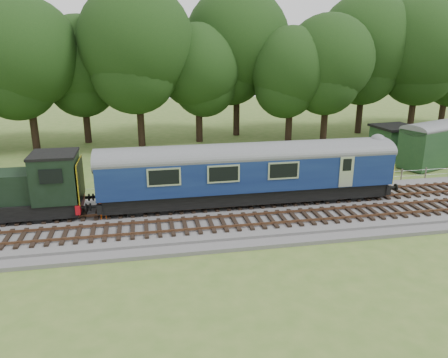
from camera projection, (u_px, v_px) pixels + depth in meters
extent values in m
plane|color=#476B27|center=(230.00, 218.00, 25.92)|extent=(120.00, 120.00, 0.00)
cube|color=#4C4C4F|center=(230.00, 215.00, 25.87)|extent=(70.00, 7.00, 0.35)
cube|color=brown|center=(227.00, 206.00, 26.41)|extent=(66.50, 0.07, 0.14)
cube|color=brown|center=(223.00, 198.00, 27.76)|extent=(66.50, 0.07, 0.14)
cube|color=brown|center=(238.00, 226.00, 23.60)|extent=(66.50, 0.07, 0.14)
cube|color=brown|center=(233.00, 216.00, 24.95)|extent=(66.50, 0.07, 0.14)
cube|color=black|center=(248.00, 192.00, 27.17)|extent=(17.46, 2.52, 0.85)
cube|color=#0E1B4D|center=(248.00, 170.00, 26.75)|extent=(18.00, 2.80, 2.05)
cube|color=yellow|center=(382.00, 168.00, 28.49)|extent=(0.06, 2.74, 1.30)
cube|color=black|center=(337.00, 189.00, 28.31)|extent=(2.60, 2.00, 0.55)
cube|color=black|center=(150.00, 201.00, 26.15)|extent=(2.60, 2.00, 0.55)
cube|color=black|center=(0.00, 209.00, 24.60)|extent=(8.73, 2.39, 0.85)
cube|color=black|center=(56.00, 177.00, 24.68)|extent=(2.40, 2.55, 2.60)
cube|color=#9D0C13|center=(80.00, 203.00, 25.37)|extent=(0.25, 2.60, 0.55)
cube|color=yellow|center=(81.00, 180.00, 24.98)|extent=(0.06, 2.55, 2.30)
imported|color=#FF530D|center=(103.00, 206.00, 24.67)|extent=(0.58, 0.40, 1.55)
cube|color=#18351B|center=(394.00, 143.00, 39.50)|extent=(3.49, 3.49, 2.66)
cube|color=black|center=(396.00, 127.00, 39.08)|extent=(3.84, 3.84, 0.21)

